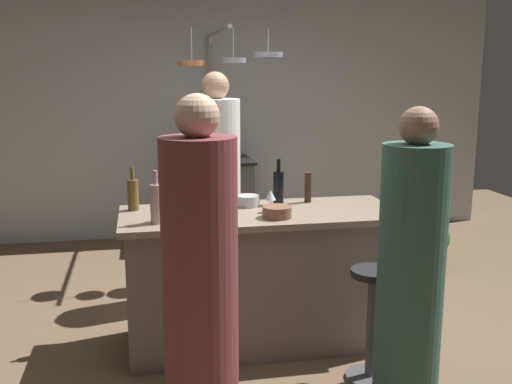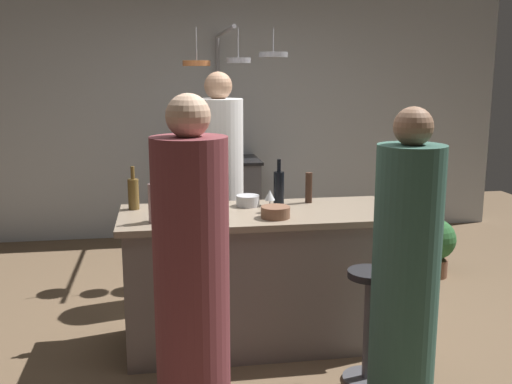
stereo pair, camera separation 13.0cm
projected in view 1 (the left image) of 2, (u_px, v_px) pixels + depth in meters
ground_plane at (260, 341)px, 4.03m from camera, size 9.00×9.00×0.00m
back_wall at (209, 117)px, 6.52m from camera, size 6.40×0.16×2.60m
kitchen_island at (260, 277)px, 3.94m from camera, size 1.80×0.72×0.90m
stove_range at (214, 201)px, 6.30m from camera, size 0.80×0.64×0.89m
chef at (217, 195)px, 4.70m from camera, size 0.38×0.38×1.79m
bar_stool_left at (193, 334)px, 3.27m from camera, size 0.28×0.28×0.68m
guest_left at (200, 288)px, 2.81m from camera, size 0.36×0.36×1.70m
bar_stool_right at (372, 319)px, 3.46m from camera, size 0.28×0.28×0.68m
guest_right at (411, 276)px, 3.07m from camera, size 0.34×0.34×1.63m
overhead_pot_rack at (222, 84)px, 5.53m from camera, size 0.89×1.48×2.17m
potted_plant at (429, 242)px, 5.31m from camera, size 0.36×0.36×0.52m
pepper_mill at (308, 187)px, 4.11m from camera, size 0.05×0.05×0.21m
wine_bottle_rose at (156, 203)px, 3.53m from camera, size 0.07×0.07×0.32m
wine_bottle_green at (170, 203)px, 3.60m from camera, size 0.07×0.07×0.29m
wine_bottle_amber at (133, 194)px, 3.87m from camera, size 0.07×0.07×0.29m
wine_bottle_red at (204, 205)px, 3.51m from camera, size 0.07×0.07×0.30m
wine_bottle_dark at (278, 187)px, 4.04m from camera, size 0.07×0.07×0.31m
wine_glass_by_chef at (202, 192)px, 3.95m from camera, size 0.07×0.07×0.15m
wine_glass_near_left_guest at (271, 196)px, 3.82m from camera, size 0.07×0.07×0.15m
mixing_bowl_wooden at (277, 212)px, 3.69m from camera, size 0.18×0.18×0.07m
mixing_bowl_steel at (248, 201)px, 4.01m from camera, size 0.16×0.16×0.07m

